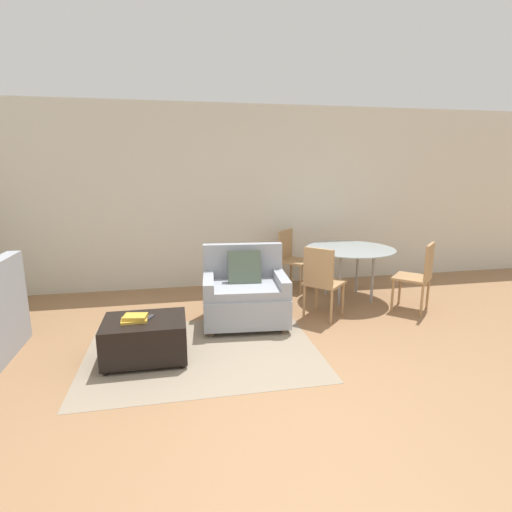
{
  "coord_description": "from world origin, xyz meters",
  "views": [
    {
      "loc": [
        -0.74,
        -2.82,
        1.83
      ],
      "look_at": [
        0.21,
        1.93,
        0.75
      ],
      "focal_mm": 28.0,
      "sensor_mm": 36.0,
      "label": 1
    }
  ],
  "objects_px": {
    "armchair": "(245,294)",
    "ottoman": "(145,338)",
    "dining_chair_near_left": "(322,278)",
    "dining_table": "(350,253)",
    "dining_chair_near_right": "(420,272)",
    "book_stack": "(135,318)",
    "dining_chair_far_left": "(291,255)",
    "tv_remote_primary": "(149,318)"
  },
  "relations": [
    {
      "from": "tv_remote_primary",
      "to": "dining_chair_near_left",
      "type": "relative_size",
      "value": 0.18
    },
    {
      "from": "armchair",
      "to": "dining_table",
      "type": "xyz_separation_m",
      "value": [
        1.59,
        0.6,
        0.31
      ]
    },
    {
      "from": "book_stack",
      "to": "dining_chair_near_right",
      "type": "xyz_separation_m",
      "value": [
        3.44,
        0.71,
        0.08
      ]
    },
    {
      "from": "armchair",
      "to": "dining_table",
      "type": "relative_size",
      "value": 0.84
    },
    {
      "from": "ottoman",
      "to": "tv_remote_primary",
      "type": "relative_size",
      "value": 4.83
    },
    {
      "from": "dining_chair_near_left",
      "to": "dining_chair_near_right",
      "type": "relative_size",
      "value": 1.0
    },
    {
      "from": "tv_remote_primary",
      "to": "dining_table",
      "type": "distance_m",
      "value": 2.98
    },
    {
      "from": "tv_remote_primary",
      "to": "dining_chair_far_left",
      "type": "distance_m",
      "value": 2.81
    },
    {
      "from": "dining_chair_near_left",
      "to": "ottoman",
      "type": "bearing_deg",
      "value": -161.24
    },
    {
      "from": "dining_chair_near_right",
      "to": "ottoman",
      "type": "bearing_deg",
      "value": -168.35
    },
    {
      "from": "armchair",
      "to": "dining_chair_far_left",
      "type": "height_order",
      "value": "armchair"
    },
    {
      "from": "book_stack",
      "to": "dining_table",
      "type": "distance_m",
      "value": 3.11
    },
    {
      "from": "armchair",
      "to": "ottoman",
      "type": "height_order",
      "value": "armchair"
    },
    {
      "from": "ottoman",
      "to": "tv_remote_primary",
      "type": "distance_m",
      "value": 0.2
    },
    {
      "from": "armchair",
      "to": "dining_chair_near_left",
      "type": "xyz_separation_m",
      "value": [
        0.93,
        -0.06,
        0.17
      ]
    },
    {
      "from": "ottoman",
      "to": "dining_chair_near_left",
      "type": "relative_size",
      "value": 0.86
    },
    {
      "from": "dining_chair_near_right",
      "to": "tv_remote_primary",
      "type": "bearing_deg",
      "value": -168.72
    },
    {
      "from": "ottoman",
      "to": "tv_remote_primary",
      "type": "bearing_deg",
      "value": 35.94
    },
    {
      "from": "armchair",
      "to": "dining_chair_far_left",
      "type": "relative_size",
      "value": 1.15
    },
    {
      "from": "dining_chair_near_left",
      "to": "dining_chair_near_right",
      "type": "xyz_separation_m",
      "value": [
        1.32,
        0.0,
        0.0
      ]
    },
    {
      "from": "ottoman",
      "to": "book_stack",
      "type": "relative_size",
      "value": 3.11
    },
    {
      "from": "book_stack",
      "to": "dining_chair_far_left",
      "type": "xyz_separation_m",
      "value": [
        2.12,
        2.03,
        0.08
      ]
    },
    {
      "from": "dining_chair_far_left",
      "to": "ottoman",
      "type": "bearing_deg",
      "value": -135.38
    },
    {
      "from": "armchair",
      "to": "dining_chair_far_left",
      "type": "xyz_separation_m",
      "value": [
        0.93,
        1.26,
        0.17
      ]
    },
    {
      "from": "dining_chair_near_left",
      "to": "book_stack",
      "type": "bearing_deg",
      "value": -161.43
    },
    {
      "from": "dining_chair_near_left",
      "to": "dining_table",
      "type": "bearing_deg",
      "value": 45.0
    },
    {
      "from": "ottoman",
      "to": "dining_chair_near_right",
      "type": "bearing_deg",
      "value": 11.65
    },
    {
      "from": "tv_remote_primary",
      "to": "dining_chair_far_left",
      "type": "xyz_separation_m",
      "value": [
        2.0,
        1.98,
        0.1
      ]
    },
    {
      "from": "armchair",
      "to": "tv_remote_primary",
      "type": "height_order",
      "value": "armchair"
    },
    {
      "from": "dining_table",
      "to": "dining_chair_near_right",
      "type": "bearing_deg",
      "value": -45.0
    },
    {
      "from": "armchair",
      "to": "book_stack",
      "type": "xyz_separation_m",
      "value": [
        -1.19,
        -0.77,
        0.08
      ]
    },
    {
      "from": "ottoman",
      "to": "book_stack",
      "type": "distance_m",
      "value": 0.23
    },
    {
      "from": "armchair",
      "to": "dining_table",
      "type": "distance_m",
      "value": 1.73
    },
    {
      "from": "book_stack",
      "to": "dining_chair_near_right",
      "type": "bearing_deg",
      "value": 11.7
    },
    {
      "from": "dining_table",
      "to": "dining_chair_near_left",
      "type": "xyz_separation_m",
      "value": [
        -0.66,
        -0.66,
        -0.14
      ]
    },
    {
      "from": "dining_table",
      "to": "dining_chair_near_right",
      "type": "height_order",
      "value": "dining_chair_near_right"
    },
    {
      "from": "armchair",
      "to": "ottoman",
      "type": "xyz_separation_m",
      "value": [
        -1.11,
        -0.75,
        -0.13
      ]
    },
    {
      "from": "ottoman",
      "to": "dining_chair_far_left",
      "type": "distance_m",
      "value": 2.88
    },
    {
      "from": "tv_remote_primary",
      "to": "dining_table",
      "type": "relative_size",
      "value": 0.13
    },
    {
      "from": "book_stack",
      "to": "dining_chair_near_right",
      "type": "height_order",
      "value": "dining_chair_near_right"
    },
    {
      "from": "dining_chair_near_left",
      "to": "dining_chair_far_left",
      "type": "bearing_deg",
      "value": 90.0
    },
    {
      "from": "book_stack",
      "to": "dining_chair_near_left",
      "type": "xyz_separation_m",
      "value": [
        2.12,
        0.71,
        0.08
      ]
    }
  ]
}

